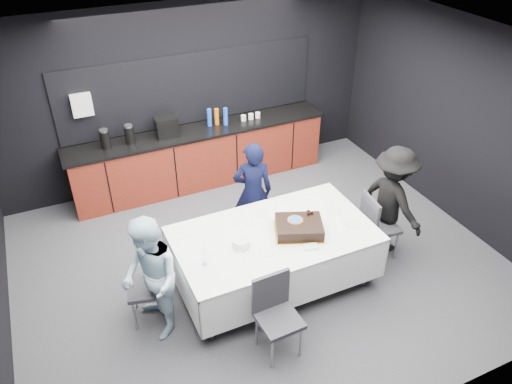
% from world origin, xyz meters
% --- Properties ---
extents(ground, '(6.00, 6.00, 0.00)m').
position_xyz_m(ground, '(0.00, 0.00, 0.00)').
color(ground, '#46464B').
rests_on(ground, ground).
extents(room_shell, '(6.04, 5.04, 2.82)m').
position_xyz_m(room_shell, '(0.00, 0.00, 1.86)').
color(room_shell, white).
rests_on(room_shell, ground).
extents(kitchenette, '(4.10, 0.64, 2.05)m').
position_xyz_m(kitchenette, '(-0.02, 2.22, 0.54)').
color(kitchenette, '#631A0F').
rests_on(kitchenette, ground).
extents(party_table, '(2.32, 1.32, 0.78)m').
position_xyz_m(party_table, '(0.00, -0.40, 0.64)').
color(party_table, '#99999E').
rests_on(party_table, ground).
extents(cake_assembly, '(0.71, 0.65, 0.18)m').
position_xyz_m(cake_assembly, '(0.27, -0.50, 0.85)').
color(cake_assembly, yellow).
rests_on(cake_assembly, party_table).
extents(plate_stack, '(0.20, 0.20, 0.10)m').
position_xyz_m(plate_stack, '(-0.44, -0.47, 0.83)').
color(plate_stack, white).
rests_on(plate_stack, party_table).
extents(loose_plate_near, '(0.22, 0.22, 0.01)m').
position_xyz_m(loose_plate_near, '(-0.23, -0.64, 0.78)').
color(loose_plate_near, white).
rests_on(loose_plate_near, party_table).
extents(loose_plate_right_a, '(0.20, 0.20, 0.01)m').
position_xyz_m(loose_plate_right_a, '(0.86, -0.32, 0.78)').
color(loose_plate_right_a, white).
rests_on(loose_plate_right_a, party_table).
extents(loose_plate_right_b, '(0.20, 0.20, 0.01)m').
position_xyz_m(loose_plate_right_b, '(0.90, -0.63, 0.78)').
color(loose_plate_right_b, white).
rests_on(loose_plate_right_b, party_table).
extents(loose_plate_far, '(0.18, 0.18, 0.01)m').
position_xyz_m(loose_plate_far, '(0.04, 0.00, 0.78)').
color(loose_plate_far, white).
rests_on(loose_plate_far, party_table).
extents(fork_pile, '(0.18, 0.13, 0.02)m').
position_xyz_m(fork_pile, '(0.25, -0.81, 0.79)').
color(fork_pile, white).
rests_on(fork_pile, party_table).
extents(champagne_flute, '(0.06, 0.06, 0.22)m').
position_xyz_m(champagne_flute, '(-0.92, -0.57, 0.94)').
color(champagne_flute, white).
rests_on(champagne_flute, party_table).
extents(chair_left, '(0.51, 0.51, 0.92)m').
position_xyz_m(chair_left, '(-1.43, -0.33, 0.53)').
color(chair_left, '#323137').
rests_on(chair_left, ground).
extents(chair_right, '(0.47, 0.47, 0.92)m').
position_xyz_m(chair_right, '(1.42, -0.47, 0.53)').
color(chair_right, '#323137').
rests_on(chair_right, ground).
extents(chair_near, '(0.44, 0.44, 0.92)m').
position_xyz_m(chair_near, '(-0.41, -1.26, 0.53)').
color(chair_near, '#323137').
rests_on(chair_near, ground).
extents(person_center, '(0.61, 0.49, 1.45)m').
position_xyz_m(person_center, '(0.17, 0.57, 0.72)').
color(person_center, black).
rests_on(person_center, ground).
extents(person_left, '(0.61, 0.76, 1.48)m').
position_xyz_m(person_left, '(-1.49, -0.51, 0.74)').
color(person_left, silver).
rests_on(person_left, ground).
extents(person_right, '(0.69, 1.04, 1.50)m').
position_xyz_m(person_right, '(1.69, -0.40, 0.75)').
color(person_right, black).
rests_on(person_right, ground).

